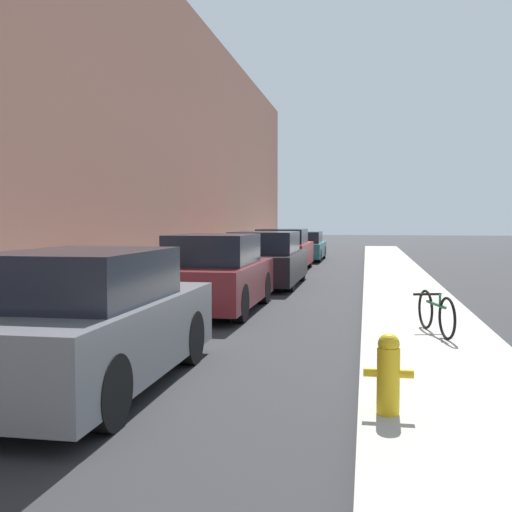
% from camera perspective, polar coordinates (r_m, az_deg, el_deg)
% --- Properties ---
extents(ground_plane, '(120.00, 120.00, 0.00)m').
position_cam_1_polar(ground_plane, '(14.75, 2.54, -3.74)').
color(ground_plane, '#28282B').
extents(sidewalk_left, '(2.00, 52.00, 0.12)m').
position_cam_1_polar(sidewalk_left, '(15.40, -8.23, -3.24)').
color(sidewalk_left, '#ADA89E').
rests_on(sidewalk_left, ground).
extents(sidewalk_right, '(2.00, 52.00, 0.12)m').
position_cam_1_polar(sidewalk_right, '(14.64, 13.89, -3.65)').
color(sidewalk_right, '#ADA89E').
rests_on(sidewalk_right, ground).
extents(building_facade_left, '(0.70, 52.00, 8.98)m').
position_cam_1_polar(building_facade_left, '(16.00, -13.07, 12.88)').
color(building_facade_left, tan).
rests_on(building_facade_left, ground).
extents(parked_car_grey, '(1.69, 4.03, 1.51)m').
position_cam_1_polar(parked_car_grey, '(6.86, -15.31, -6.09)').
color(parked_car_grey, black).
rests_on(parked_car_grey, ground).
extents(parked_car_maroon, '(1.72, 4.07, 1.54)m').
position_cam_1_polar(parked_car_maroon, '(12.21, -3.82, -1.80)').
color(parked_car_maroon, black).
rests_on(parked_car_maroon, ground).
extents(parked_car_black, '(1.89, 4.44, 1.51)m').
position_cam_1_polar(parked_car_black, '(16.94, 0.91, -0.42)').
color(parked_car_black, black).
rests_on(parked_car_black, ground).
extents(parked_car_red, '(1.84, 4.34, 1.50)m').
position_cam_1_polar(parked_car_red, '(22.16, 2.53, 0.52)').
color(parked_car_red, black).
rests_on(parked_car_red, ground).
extents(parked_car_teal, '(1.77, 4.36, 1.30)m').
position_cam_1_polar(parked_car_teal, '(27.63, 4.47, 0.87)').
color(parked_car_teal, black).
rests_on(parked_car_teal, ground).
extents(fire_hydrant, '(0.43, 0.20, 0.72)m').
position_cam_1_polar(fire_hydrant, '(5.59, 12.25, -10.59)').
color(fire_hydrant, gold).
rests_on(fire_hydrant, sidewalk_right).
extents(bicycle, '(0.51, 1.47, 0.62)m').
position_cam_1_polar(bicycle, '(9.57, 16.42, -5.11)').
color(bicycle, black).
rests_on(bicycle, sidewalk_right).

